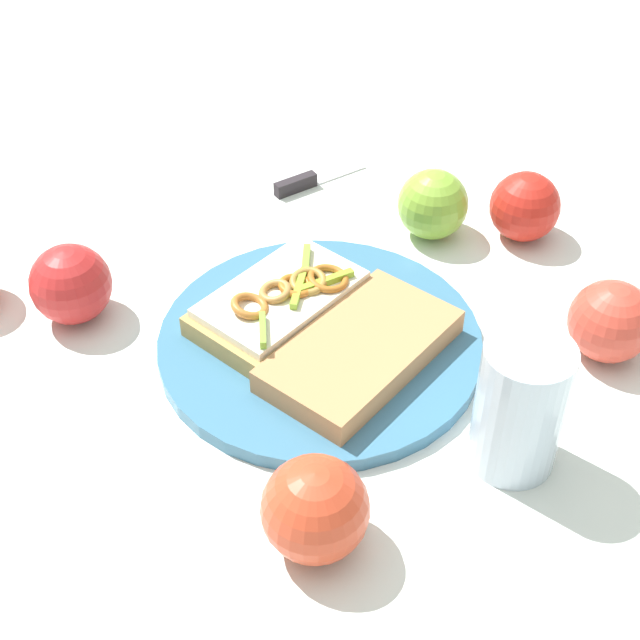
{
  "coord_description": "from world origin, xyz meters",
  "views": [
    {
      "loc": [
        -0.51,
        -0.31,
        0.56
      ],
      "look_at": [
        0.0,
        0.0,
        0.03
      ],
      "focal_mm": 51.27,
      "sensor_mm": 36.0,
      "label": 1
    }
  ],
  "objects_px": {
    "drinking_glass": "(520,407)",
    "apple_4": "(433,204)",
    "sandwich": "(283,301)",
    "bread_slice_side": "(361,351)",
    "knife": "(306,182)",
    "apple_5": "(525,207)",
    "plate": "(320,343)",
    "apple_2": "(610,321)",
    "apple_3": "(315,509)",
    "apple_1": "(71,284)"
  },
  "relations": [
    {
      "from": "apple_3",
      "to": "apple_5",
      "type": "bearing_deg",
      "value": 2.19
    },
    {
      "from": "plate",
      "to": "apple_1",
      "type": "bearing_deg",
      "value": 109.96
    },
    {
      "from": "apple_4",
      "to": "drinking_glass",
      "type": "relative_size",
      "value": 0.62
    },
    {
      "from": "sandwich",
      "to": "apple_5",
      "type": "height_order",
      "value": "apple_5"
    },
    {
      "from": "apple_2",
      "to": "apple_5",
      "type": "bearing_deg",
      "value": 45.54
    },
    {
      "from": "plate",
      "to": "knife",
      "type": "height_order",
      "value": "knife"
    },
    {
      "from": "drinking_glass",
      "to": "apple_1",
      "type": "bearing_deg",
      "value": 96.89
    },
    {
      "from": "bread_slice_side",
      "to": "knife",
      "type": "relative_size",
      "value": 1.6
    },
    {
      "from": "apple_3",
      "to": "apple_5",
      "type": "relative_size",
      "value": 1.09
    },
    {
      "from": "bread_slice_side",
      "to": "apple_1",
      "type": "height_order",
      "value": "apple_1"
    },
    {
      "from": "apple_3",
      "to": "drinking_glass",
      "type": "xyz_separation_m",
      "value": [
        0.15,
        -0.09,
        0.02
      ]
    },
    {
      "from": "apple_4",
      "to": "plate",
      "type": "bearing_deg",
      "value": 178.23
    },
    {
      "from": "apple_4",
      "to": "knife",
      "type": "xyz_separation_m",
      "value": [
        0.01,
        0.16,
        -0.03
      ]
    },
    {
      "from": "drinking_glass",
      "to": "apple_4",
      "type": "bearing_deg",
      "value": 38.12
    },
    {
      "from": "apple_5",
      "to": "drinking_glass",
      "type": "height_order",
      "value": "drinking_glass"
    },
    {
      "from": "apple_2",
      "to": "apple_4",
      "type": "distance_m",
      "value": 0.23
    },
    {
      "from": "sandwich",
      "to": "drinking_glass",
      "type": "bearing_deg",
      "value": -89.33
    },
    {
      "from": "bread_slice_side",
      "to": "knife",
      "type": "distance_m",
      "value": 0.3
    },
    {
      "from": "apple_4",
      "to": "apple_2",
      "type": "bearing_deg",
      "value": -111.28
    },
    {
      "from": "sandwich",
      "to": "bread_slice_side",
      "type": "relative_size",
      "value": 0.98
    },
    {
      "from": "apple_3",
      "to": "apple_5",
      "type": "height_order",
      "value": "apple_3"
    },
    {
      "from": "bread_slice_side",
      "to": "apple_2",
      "type": "xyz_separation_m",
      "value": [
        0.14,
        -0.17,
        0.01
      ]
    },
    {
      "from": "apple_5",
      "to": "knife",
      "type": "bearing_deg",
      "value": 99.14
    },
    {
      "from": "knife",
      "to": "apple_4",
      "type": "bearing_deg",
      "value": -67.24
    },
    {
      "from": "apple_2",
      "to": "knife",
      "type": "distance_m",
      "value": 0.38
    },
    {
      "from": "apple_2",
      "to": "sandwich",
      "type": "bearing_deg",
      "value": 114.46
    },
    {
      "from": "apple_4",
      "to": "knife",
      "type": "bearing_deg",
      "value": 87.44
    },
    {
      "from": "apple_4",
      "to": "apple_3",
      "type": "bearing_deg",
      "value": -165.82
    },
    {
      "from": "apple_3",
      "to": "knife",
      "type": "height_order",
      "value": "apple_3"
    },
    {
      "from": "apple_2",
      "to": "apple_5",
      "type": "relative_size",
      "value": 1.03
    },
    {
      "from": "apple_2",
      "to": "apple_1",
      "type": "bearing_deg",
      "value": 115.38
    },
    {
      "from": "bread_slice_side",
      "to": "apple_1",
      "type": "bearing_deg",
      "value": 113.02
    },
    {
      "from": "sandwich",
      "to": "apple_5",
      "type": "distance_m",
      "value": 0.28
    },
    {
      "from": "plate",
      "to": "apple_2",
      "type": "relative_size",
      "value": 3.93
    },
    {
      "from": "bread_slice_side",
      "to": "apple_5",
      "type": "distance_m",
      "value": 0.27
    },
    {
      "from": "plate",
      "to": "apple_5",
      "type": "distance_m",
      "value": 0.27
    },
    {
      "from": "bread_slice_side",
      "to": "apple_5",
      "type": "relative_size",
      "value": 2.46
    },
    {
      "from": "apple_4",
      "to": "knife",
      "type": "relative_size",
      "value": 0.66
    },
    {
      "from": "apple_1",
      "to": "apple_5",
      "type": "distance_m",
      "value": 0.45
    },
    {
      "from": "apple_5",
      "to": "knife",
      "type": "height_order",
      "value": "apple_5"
    },
    {
      "from": "apple_1",
      "to": "apple_3",
      "type": "relative_size",
      "value": 0.96
    },
    {
      "from": "apple_3",
      "to": "apple_2",
      "type": "bearing_deg",
      "value": -20.4
    },
    {
      "from": "bread_slice_side",
      "to": "drinking_glass",
      "type": "relative_size",
      "value": 1.52
    },
    {
      "from": "apple_3",
      "to": "apple_4",
      "type": "xyz_separation_m",
      "value": [
        0.39,
        0.1,
        -0.0
      ]
    },
    {
      "from": "bread_slice_side",
      "to": "apple_4",
      "type": "height_order",
      "value": "apple_4"
    },
    {
      "from": "apple_4",
      "to": "apple_5",
      "type": "height_order",
      "value": "same"
    },
    {
      "from": "sandwich",
      "to": "knife",
      "type": "bearing_deg",
      "value": 36.53
    },
    {
      "from": "apple_5",
      "to": "drinking_glass",
      "type": "bearing_deg",
      "value": -159.5
    },
    {
      "from": "sandwich",
      "to": "bread_slice_side",
      "type": "bearing_deg",
      "value": -90.46
    },
    {
      "from": "bread_slice_side",
      "to": "drinking_glass",
      "type": "distance_m",
      "value": 0.15
    }
  ]
}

